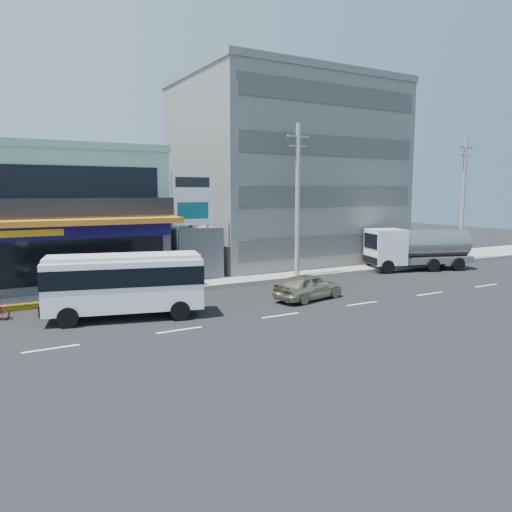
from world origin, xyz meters
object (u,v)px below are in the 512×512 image
(shop_building, at_px, (50,220))
(utility_pole_near, at_px, (298,201))
(tanker_truck, at_px, (415,248))
(utility_pole_far, at_px, (463,199))
(sedan, at_px, (308,286))
(billboard, at_px, (192,205))
(concrete_building, at_px, (285,176))
(satellite_dish, at_px, (189,225))
(minibus, at_px, (124,281))

(shop_building, distance_m, utility_pole_near, 15.50)
(tanker_truck, bearing_deg, utility_pole_far, 7.56)
(utility_pole_near, distance_m, sedan, 7.40)
(billboard, height_order, tanker_truck, billboard)
(concrete_building, bearing_deg, utility_pole_near, -117.76)
(sedan, relative_size, tanker_truck, 0.51)
(concrete_building, xyz_separation_m, sedan, (-6.83, -12.79, -6.29))
(concrete_building, relative_size, tanker_truck, 1.98)
(billboard, bearing_deg, utility_pole_near, -15.48)
(billboard, bearing_deg, tanker_truck, -8.99)
(satellite_dish, distance_m, minibus, 10.31)
(utility_pole_far, bearing_deg, billboard, 175.43)
(shop_building, relative_size, utility_pole_far, 1.24)
(concrete_building, distance_m, tanker_truck, 11.61)
(concrete_building, bearing_deg, minibus, -144.08)
(utility_pole_far, distance_m, minibus, 28.92)
(shop_building, distance_m, satellite_dish, 8.54)
(satellite_dish, xyz_separation_m, minibus, (-6.40, -7.88, -1.84))
(satellite_dish, height_order, utility_pole_far, utility_pole_far)
(satellite_dish, bearing_deg, tanker_truck, -15.43)
(billboard, distance_m, utility_pole_far, 22.57)
(utility_pole_far, height_order, sedan, utility_pole_far)
(minibus, bearing_deg, utility_pole_near, 19.03)
(utility_pole_far, relative_size, sedan, 2.41)
(satellite_dish, bearing_deg, billboard, -105.52)
(billboard, distance_m, minibus, 9.05)
(billboard, xyz_separation_m, utility_pole_far, (22.50, -1.80, 0.22))
(billboard, xyz_separation_m, minibus, (-5.90, -6.08, -3.19))
(shop_building, distance_m, sedan, 16.53)
(utility_pole_far, xyz_separation_m, sedan, (-18.83, -5.19, -4.44))
(concrete_building, bearing_deg, sedan, -118.10)
(shop_building, xyz_separation_m, utility_pole_near, (14.00, -6.55, 1.15))
(minibus, bearing_deg, utility_pole_far, 8.56)
(shop_building, distance_m, minibus, 11.17)
(utility_pole_near, xyz_separation_m, sedan, (-2.83, -5.19, -4.44))
(billboard, bearing_deg, concrete_building, 28.92)
(utility_pole_near, bearing_deg, satellite_dish, 149.04)
(utility_pole_far, xyz_separation_m, minibus, (-28.40, -4.28, -3.42))
(sedan, bearing_deg, shop_building, 31.08)
(shop_building, xyz_separation_m, billboard, (7.50, -4.75, 0.93))
(billboard, height_order, sedan, billboard)
(utility_pole_near, height_order, utility_pole_far, same)
(concrete_building, bearing_deg, billboard, -151.08)
(billboard, distance_m, utility_pole_near, 6.75)
(tanker_truck, bearing_deg, shop_building, 162.94)
(satellite_dish, relative_size, billboard, 0.22)
(sedan, xyz_separation_m, tanker_truck, (12.78, 4.39, 0.93))
(satellite_dish, distance_m, utility_pole_near, 7.17)
(utility_pole_near, relative_size, sedan, 2.41)
(shop_building, bearing_deg, billboard, -32.32)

